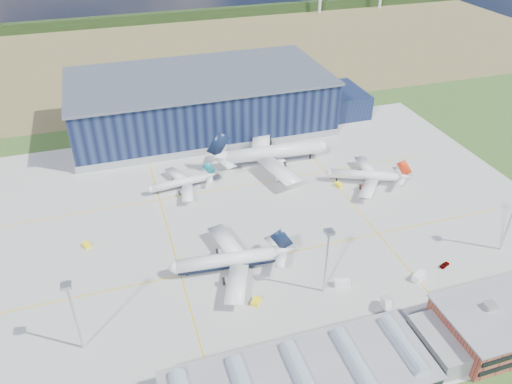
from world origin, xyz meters
name	(u,v)px	position (x,y,z in m)	size (l,w,h in m)	color
ground	(261,239)	(0.00, 0.00, 0.00)	(600.00, 600.00, 0.00)	#2F511E
apron	(253,222)	(0.00, 10.00, 0.03)	(220.00, 160.00, 0.08)	#A9A9A3
farmland	(163,52)	(0.00, 220.00, 0.00)	(600.00, 220.00, 0.01)	olive
treeline	(147,18)	(0.00, 300.00, 4.00)	(600.00, 8.00, 8.00)	black
hangar	(206,103)	(2.81, 94.80, 11.62)	(145.00, 62.00, 26.10)	black
glass_concourse	(313,378)	(-6.45, -60.00, 3.69)	(78.00, 23.00, 8.60)	black
light_mast_west	(72,306)	(-60.00, -30.00, 15.43)	(2.60, 2.60, 23.00)	#BBBCC2
light_mast_center	(327,252)	(10.00, -30.00, 15.43)	(2.60, 2.60, 23.00)	#BBBCC2
airliner_navy	(226,254)	(-15.43, -12.00, 6.61)	(40.53, 39.65, 13.22)	silver
airliner_red	(365,171)	(51.15, 22.00, 5.65)	(34.64, 33.88, 11.29)	silver
airliner_widebody	(274,146)	(21.34, 48.09, 8.79)	(53.94, 52.77, 17.59)	silver
airliner_regional	(179,179)	(-21.01, 40.00, 4.72)	(28.94, 28.31, 9.44)	silver
gse_tug_a	(87,245)	(-57.69, 13.81, 0.67)	(1.98, 3.24, 1.35)	yellow
gse_tug_b	(256,302)	(-10.98, -28.73, 0.71)	(2.20, 3.30, 1.43)	yellow
gse_van_a	(342,283)	(16.43, -29.64, 1.08)	(2.16, 4.95, 2.16)	white
gse_van_b	(279,162)	(23.37, 46.68, 1.22)	(2.43, 5.31, 2.43)	white
gse_tug_c	(339,185)	(40.50, 22.55, 0.72)	(2.06, 3.29, 1.44)	yellow
gse_van_c	(419,276)	(40.45, -34.32, 1.15)	(2.31, 4.81, 2.31)	white
airstair	(386,306)	(23.93, -42.51, 1.54)	(1.93, 4.82, 3.08)	white
car_a	(445,265)	(51.80, -31.62, 0.67)	(1.59, 3.96, 1.35)	#99999E
car_b	(490,297)	(55.98, -48.00, 0.64)	(1.35, 3.86, 1.27)	#99999E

